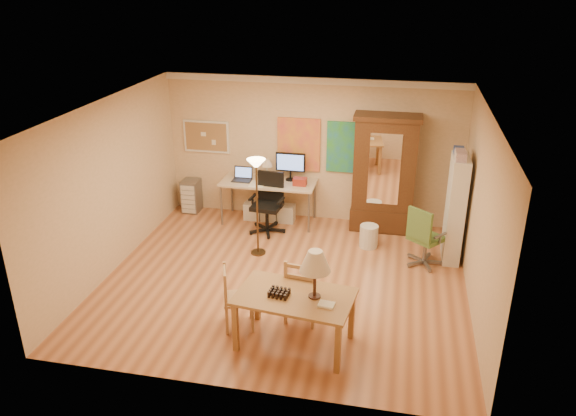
% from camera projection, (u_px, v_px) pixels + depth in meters
% --- Properties ---
extents(floor, '(5.50, 5.50, 0.00)m').
position_uv_depth(floor, '(284.00, 280.00, 8.70)').
color(floor, '#9E5B38').
rests_on(floor, ground).
extents(crown_molding, '(5.50, 0.08, 0.12)m').
position_uv_depth(crown_molding, '(313.00, 81.00, 9.88)').
color(crown_molding, white).
rests_on(crown_molding, floor).
extents(corkboard, '(0.90, 0.04, 0.62)m').
position_uv_depth(corkboard, '(206.00, 137.00, 10.72)').
color(corkboard, '#A0754B').
rests_on(corkboard, floor).
extents(art_panel_left, '(0.80, 0.04, 1.00)m').
position_uv_depth(art_panel_left, '(299.00, 145.00, 10.40)').
color(art_panel_left, yellow).
rests_on(art_panel_left, floor).
extents(art_panel_right, '(0.75, 0.04, 0.95)m').
position_uv_depth(art_panel_right, '(347.00, 147.00, 10.24)').
color(art_panel_right, teal).
rests_on(art_panel_right, floor).
extents(dining_table, '(1.54, 1.04, 1.36)m').
position_uv_depth(dining_table, '(302.00, 286.00, 6.89)').
color(dining_table, brown).
rests_on(dining_table, floor).
extents(ladder_chair_back, '(0.50, 0.48, 0.96)m').
position_uv_depth(ladder_chair_back, '(303.00, 292.00, 7.55)').
color(ladder_chair_back, '#A9894D').
rests_on(ladder_chair_back, floor).
extents(ladder_chair_left, '(0.51, 0.52, 0.89)m').
position_uv_depth(ladder_chair_left, '(236.00, 299.00, 7.44)').
color(ladder_chair_left, '#A9894D').
rests_on(ladder_chair_left, floor).
extents(torchiere_lamp, '(0.30, 0.30, 1.67)m').
position_uv_depth(torchiere_lamp, '(257.00, 179.00, 9.02)').
color(torchiere_lamp, '#44301B').
rests_on(torchiere_lamp, floor).
extents(computer_desk, '(1.77, 0.77, 1.34)m').
position_uv_depth(computer_desk, '(271.00, 197.00, 10.59)').
color(computer_desk, '#C2AF8E').
rests_on(computer_desk, floor).
extents(office_chair_black, '(0.68, 0.68, 1.10)m').
position_uv_depth(office_chair_black, '(268.00, 216.00, 10.24)').
color(office_chair_black, black).
rests_on(office_chair_black, floor).
extents(office_chair_green, '(0.65, 0.65, 1.02)m').
position_uv_depth(office_chair_green, '(424.00, 250.00, 9.07)').
color(office_chair_green, slate).
rests_on(office_chair_green, floor).
extents(drawer_cart, '(0.32, 0.39, 0.64)m').
position_uv_depth(drawer_cart, '(191.00, 196.00, 11.08)').
color(drawer_cart, slate).
rests_on(drawer_cart, floor).
extents(armoire, '(1.17, 0.55, 2.15)m').
position_uv_depth(armoire, '(384.00, 181.00, 10.10)').
color(armoire, '#3A1910').
rests_on(armoire, floor).
extents(bookshelf, '(0.26, 0.70, 1.76)m').
position_uv_depth(bookshelf, '(455.00, 209.00, 9.06)').
color(bookshelf, white).
rests_on(bookshelf, floor).
extents(wastebin, '(0.32, 0.32, 0.40)m').
position_uv_depth(wastebin, '(369.00, 236.00, 9.69)').
color(wastebin, silver).
rests_on(wastebin, floor).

